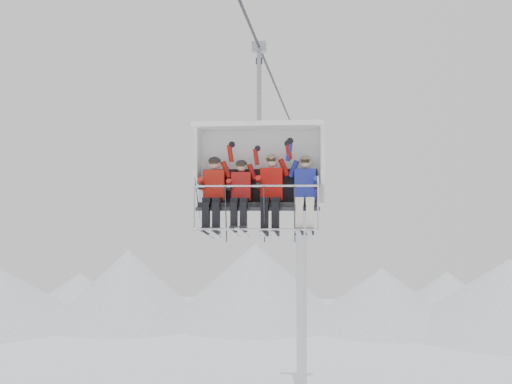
# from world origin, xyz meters

# --- Properties ---
(ridgeline) EXTENTS (72.00, 21.00, 7.00)m
(ridgeline) POSITION_xyz_m (-1.58, 42.05, 2.84)
(ridgeline) COLOR white
(ridgeline) RESTS_ON ground
(lift_tower_right) EXTENTS (2.00, 1.80, 13.48)m
(lift_tower_right) POSITION_xyz_m (0.00, 22.00, 5.78)
(lift_tower_right) COLOR silver
(lift_tower_right) RESTS_ON ground
(haul_cable) EXTENTS (0.06, 50.00, 0.06)m
(haul_cable) POSITION_xyz_m (0.00, 0.00, 13.30)
(haul_cable) COLOR #323238
(haul_cable) RESTS_ON lift_tower_left
(chairlift_carrier) EXTENTS (2.73, 1.17, 3.98)m
(chairlift_carrier) POSITION_xyz_m (0.00, 0.72, 10.75)
(chairlift_carrier) COLOR black
(chairlift_carrier) RESTS_ON haul_cable
(skier_far_left) EXTENTS (0.44, 1.69, 1.73)m
(skier_far_left) POSITION_xyz_m (-0.93, 0.41, 10.24)
(skier_far_left) COLOR #AE190F
(skier_far_left) RESTS_ON chairlift_carrier
(skier_center_left) EXTENTS (0.41, 1.69, 1.63)m
(skier_center_left) POSITION_xyz_m (-0.36, 0.40, 10.21)
(skier_center_left) COLOR #A21614
(skier_center_left) RESTS_ON chairlift_carrier
(skier_center_right) EXTENTS (0.46, 1.69, 1.81)m
(skier_center_right) POSITION_xyz_m (0.28, 0.42, 10.26)
(skier_center_right) COLOR #AB100B
(skier_center_right) RESTS_ON chairlift_carrier
(skier_far_right) EXTENTS (0.44, 1.69, 1.74)m
(skier_far_right) POSITION_xyz_m (0.98, 0.41, 10.25)
(skier_far_right) COLOR #1F2A97
(skier_far_right) RESTS_ON chairlift_carrier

